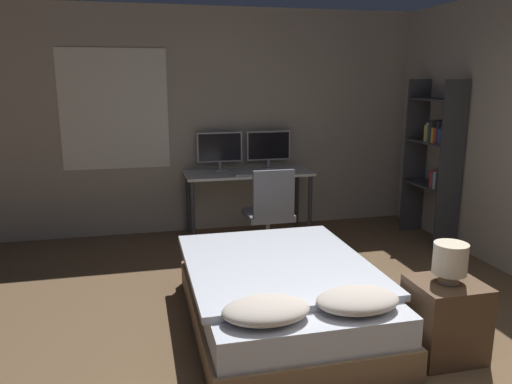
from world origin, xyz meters
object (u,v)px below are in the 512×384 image
Objects in this scene: office_chair at (270,219)px; bookshelf at (436,153)px; nightstand at (445,319)px; computer_mouse at (276,172)px; keyboard at (252,174)px; bedside_lamp at (450,259)px; desk at (248,180)px; monitor_right at (269,147)px; monitor_left at (220,149)px; bed at (281,296)px.

office_chair is 2.06m from bookshelf.
computer_mouse reaches higher than nightstand.
nightstand is 2.93m from keyboard.
bookshelf is (2.03, -0.54, 0.25)m from keyboard.
computer_mouse is 0.07× the size of office_chair.
office_chair reaches higher than bedside_lamp.
computer_mouse is at bearing 162.61° from bookshelf.
desk is at bearing 97.17° from office_chair.
bedside_lamp is 3.08m from desk.
computer_mouse reaches higher than keyboard.
keyboard is 0.64m from office_chair.
office_chair reaches higher than computer_mouse.
office_chair is at bearing -113.15° from computer_mouse.
keyboard is at bearing 180.00° from computer_mouse.
bedside_lamp is 0.29× the size of office_chair.
bedside_lamp is 2.83m from computer_mouse.
bedside_lamp is 2.89m from keyboard.
monitor_right is at bearing 97.12° from bedside_lamp.
monitor_left is at bearing 107.58° from nightstand.
desk is (0.26, 2.32, 0.44)m from bed.
monitor_right is at bearing 75.95° from office_chair.
computer_mouse is at bearing 0.00° from keyboard.
desk is 0.51m from monitor_left.
desk is 3.71× the size of keyboard.
bedside_lamp reaches higher than bed.
office_chair is 0.51× the size of bookshelf.
monitor_right is (-0.40, 3.20, 0.34)m from bedside_lamp.
bookshelf is at bearing -15.00° from keyboard.
bedside_lamp reaches higher than nightstand.
office_chair is at bearing 78.06° from bed.
bed is at bearing 144.99° from bedside_lamp.
monitor_right reaches higher than office_chair.
desk is at bearing -33.15° from monitor_left.
desk is at bearing 103.26° from nightstand.
desk is 0.37m from computer_mouse.
keyboard is at bearing 100.02° from office_chair.
nightstand is 1.33× the size of keyboard.
computer_mouse reaches higher than desk.
monitor_right reaches higher than desk.
nightstand is 3.11m from desk.
computer_mouse is 0.67m from office_chair.
keyboard is (-0.31, -0.40, -0.25)m from monitor_right.
bookshelf reaches higher than office_chair.
monitor_right is 0.56m from keyboard.
nightstand is 2.40m from office_chair.
computer_mouse is (0.29, 0.00, 0.01)m from keyboard.
bookshelf is at bearing -20.05° from desk.
office_chair is at bearing -104.05° from monitor_right.
keyboard is 0.43× the size of office_chair.
desk is 0.51m from monitor_right.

